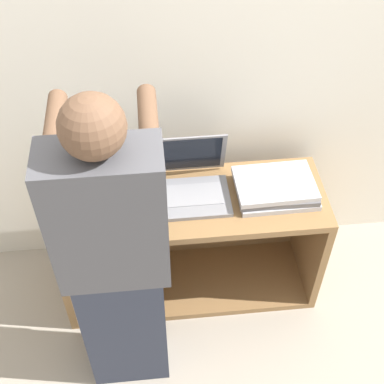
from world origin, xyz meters
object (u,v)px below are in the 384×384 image
at_px(laptop_open, 189,183).
at_px(person, 116,265).
at_px(laptop_stack_left, 103,196).
at_px(laptop_stack_right, 276,188).

height_order(laptop_open, person, person).
height_order(laptop_open, laptop_stack_left, laptop_open).
bearing_deg(person, laptop_open, 55.46).
bearing_deg(laptop_stack_left, person, -81.41).
height_order(laptop_stack_left, laptop_stack_right, laptop_stack_left).
relative_size(laptop_stack_right, person, 0.24).
xyz_separation_m(laptop_stack_left, laptop_stack_right, (0.77, -0.00, -0.03)).
bearing_deg(laptop_open, laptop_stack_left, -172.32).
relative_size(laptop_open, person, 0.23).
bearing_deg(person, laptop_stack_right, 30.38).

